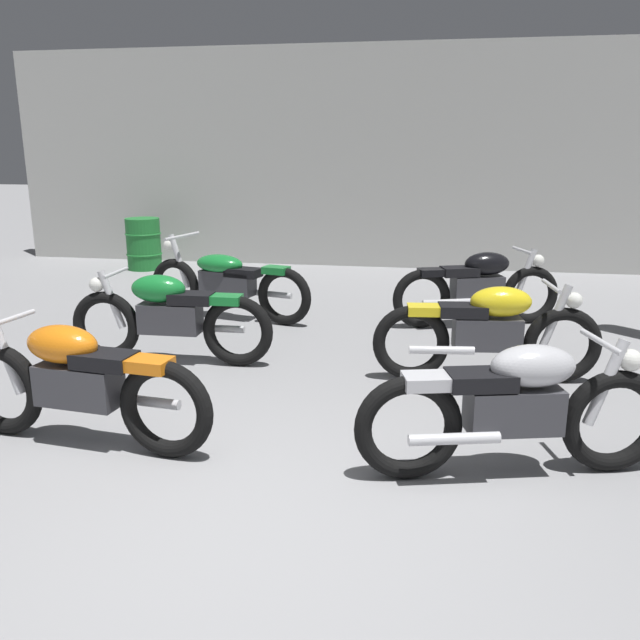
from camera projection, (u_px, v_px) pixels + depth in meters
name	position (u px, v px, depth m)	size (l,w,h in m)	color
ground_plane	(242.00, 535.00, 3.47)	(60.00, 60.00, 0.00)	gray
back_wall	(380.00, 159.00, 10.86)	(12.83, 0.24, 3.60)	#B2B2AD
motorcycle_left_row_0	(78.00, 381.00, 4.42)	(1.97, 0.48, 0.88)	black
motorcycle_left_row_1	(169.00, 316.00, 6.14)	(1.97, 0.48, 0.88)	black
motorcycle_left_row_2	(227.00, 281.00, 7.75)	(2.13, 0.79, 0.97)	black
motorcycle_right_row_0	(515.00, 406.00, 4.00)	(1.94, 0.69, 0.88)	black
motorcycle_right_row_1	(488.00, 330.00, 5.64)	(1.97, 0.54, 0.88)	black
motorcycle_right_row_2	(478.00, 286.00, 7.44)	(1.90, 0.76, 0.88)	black
oil_drum	(144.00, 244.00, 10.91)	(0.59, 0.59, 0.85)	#1E722D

